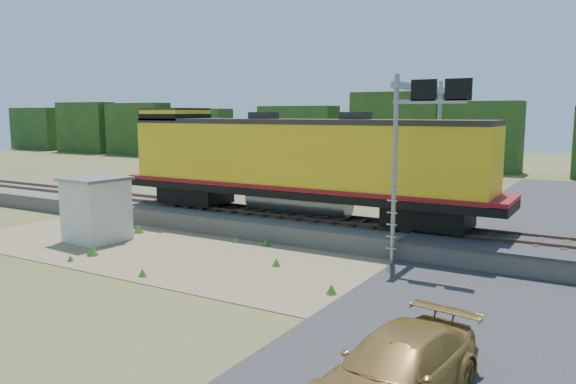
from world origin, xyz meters
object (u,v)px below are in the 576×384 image
Objects in this scene: locomotive at (293,161)px; car at (397,369)px; signal_gantry at (423,122)px; shed at (96,209)px.

car is at bearing -52.41° from locomotive.
car is (3.31, -11.81, -4.55)m from signal_gantry.
locomotive is 6.69× the size of shed.
locomotive is 8.97m from shed.
locomotive is at bearing 174.00° from signal_gantry.
car is (16.06, -6.56, -0.75)m from shed.
shed is at bearing -157.62° from signal_gantry.
locomotive reaches higher than car.
signal_gantry is at bearing 26.92° from shed.
shed is 0.41× the size of signal_gantry.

